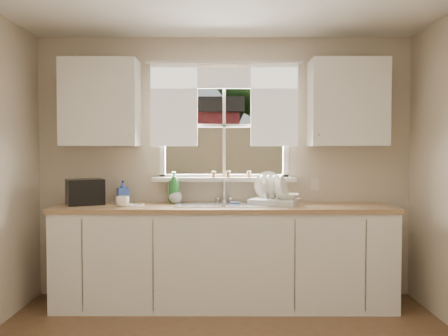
{
  "coord_description": "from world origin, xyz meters",
  "views": [
    {
      "loc": [
        0.01,
        -2.6,
        1.4
      ],
      "look_at": [
        0.0,
        1.65,
        1.25
      ],
      "focal_mm": 38.0,
      "sensor_mm": 36.0,
      "label": 1
    }
  ],
  "objects_px": {
    "black_appliance": "(85,192)",
    "cup": "(122,201)",
    "dish_rack": "(274,197)",
    "soap_bottle_a": "(174,187)"
  },
  "relations": [
    {
      "from": "dish_rack",
      "to": "black_appliance",
      "type": "distance_m",
      "value": 1.74
    },
    {
      "from": "dish_rack",
      "to": "cup",
      "type": "xyz_separation_m",
      "value": [
        -1.36,
        -0.16,
        -0.03
      ]
    },
    {
      "from": "dish_rack",
      "to": "black_appliance",
      "type": "height_order",
      "value": "dish_rack"
    },
    {
      "from": "cup",
      "to": "dish_rack",
      "type": "bearing_deg",
      "value": 2.69
    },
    {
      "from": "dish_rack",
      "to": "soap_bottle_a",
      "type": "relative_size",
      "value": 1.67
    },
    {
      "from": "black_appliance",
      "to": "cup",
      "type": "bearing_deg",
      "value": -48.8
    },
    {
      "from": "dish_rack",
      "to": "cup",
      "type": "distance_m",
      "value": 1.36
    },
    {
      "from": "dish_rack",
      "to": "cup",
      "type": "bearing_deg",
      "value": -173.37
    },
    {
      "from": "black_appliance",
      "to": "soap_bottle_a",
      "type": "bearing_deg",
      "value": -15.42
    },
    {
      "from": "soap_bottle_a",
      "to": "cup",
      "type": "height_order",
      "value": "soap_bottle_a"
    }
  ]
}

